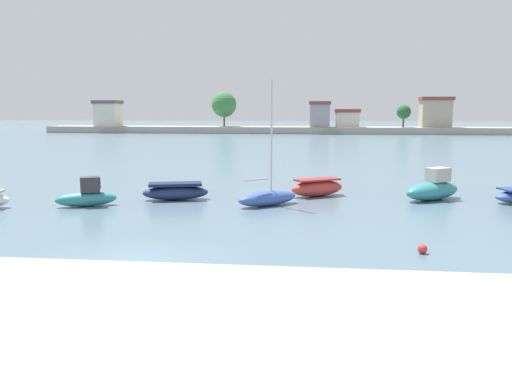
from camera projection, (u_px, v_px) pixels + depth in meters
ground_plane at (134, 264)px, 17.78m from camera, size 400.00×400.00×0.00m
moored_boat_1 at (87, 196)px, 28.17m from camera, size 3.35×2.19×1.62m
moored_boat_2 at (176, 192)px, 30.16m from camera, size 4.05×2.26×1.02m
moored_boat_3 at (268, 197)px, 28.36m from camera, size 3.61×3.15×6.87m
moored_boat_4 at (317, 188)px, 31.40m from camera, size 3.65×2.85×1.08m
moored_boat_5 at (433, 189)px, 30.12m from camera, size 4.14×3.63×1.88m
mooring_buoy_0 at (422, 249)px, 19.04m from camera, size 0.36×0.36×0.36m
distant_shoreline at (283, 123)px, 109.33m from camera, size 102.91×7.39×8.79m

